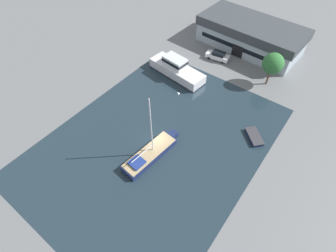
{
  "coord_description": "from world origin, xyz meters",
  "views": [
    {
      "loc": [
        15.99,
        -18.3,
        31.56
      ],
      "look_at": [
        0.0,
        2.86,
        1.0
      ],
      "focal_mm": 28.0,
      "sensor_mm": 36.0,
      "label": 1
    }
  ],
  "objects_px": {
    "warehouse_building": "(251,35)",
    "quay_tree_near_building": "(273,64)",
    "small_dinghy": "(254,137)",
    "sailboat_moored": "(150,153)",
    "motor_cruiser": "(176,69)",
    "parked_car": "(218,56)"
  },
  "relations": [
    {
      "from": "sailboat_moored",
      "to": "motor_cruiser",
      "type": "distance_m",
      "value": 19.31
    },
    {
      "from": "quay_tree_near_building",
      "to": "parked_car",
      "type": "distance_m",
      "value": 11.78
    },
    {
      "from": "parked_car",
      "to": "motor_cruiser",
      "type": "relative_size",
      "value": 0.42
    },
    {
      "from": "motor_cruiser",
      "to": "small_dinghy",
      "type": "relative_size",
      "value": 3.04
    },
    {
      "from": "motor_cruiser",
      "to": "warehouse_building",
      "type": "bearing_deg",
      "value": -14.08
    },
    {
      "from": "quay_tree_near_building",
      "to": "motor_cruiser",
      "type": "height_order",
      "value": "quay_tree_near_building"
    },
    {
      "from": "sailboat_moored",
      "to": "small_dinghy",
      "type": "distance_m",
      "value": 16.09
    },
    {
      "from": "quay_tree_near_building",
      "to": "motor_cruiser",
      "type": "distance_m",
      "value": 17.1
    },
    {
      "from": "small_dinghy",
      "to": "sailboat_moored",
      "type": "bearing_deg",
      "value": 1.6
    },
    {
      "from": "warehouse_building",
      "to": "parked_car",
      "type": "height_order",
      "value": "warehouse_building"
    },
    {
      "from": "warehouse_building",
      "to": "small_dinghy",
      "type": "relative_size",
      "value": 5.65
    },
    {
      "from": "sailboat_moored",
      "to": "small_dinghy",
      "type": "height_order",
      "value": "sailboat_moored"
    },
    {
      "from": "parked_car",
      "to": "small_dinghy",
      "type": "xyz_separation_m",
      "value": [
        14.89,
        -14.52,
        -0.57
      ]
    },
    {
      "from": "warehouse_building",
      "to": "sailboat_moored",
      "type": "height_order",
      "value": "sailboat_moored"
    },
    {
      "from": "warehouse_building",
      "to": "motor_cruiser",
      "type": "distance_m",
      "value": 18.56
    },
    {
      "from": "small_dinghy",
      "to": "motor_cruiser",
      "type": "bearing_deg",
      "value": -63.58
    },
    {
      "from": "quay_tree_near_building",
      "to": "parked_car",
      "type": "bearing_deg",
      "value": 173.33
    },
    {
      "from": "warehouse_building",
      "to": "parked_car",
      "type": "bearing_deg",
      "value": -106.62
    },
    {
      "from": "warehouse_building",
      "to": "quay_tree_near_building",
      "type": "relative_size",
      "value": 3.44
    },
    {
      "from": "parked_car",
      "to": "small_dinghy",
      "type": "height_order",
      "value": "parked_car"
    },
    {
      "from": "motor_cruiser",
      "to": "small_dinghy",
      "type": "distance_m",
      "value": 19.4
    },
    {
      "from": "quay_tree_near_building",
      "to": "small_dinghy",
      "type": "xyz_separation_m",
      "value": [
        3.77,
        -13.22,
        -4.21
      ]
    }
  ]
}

